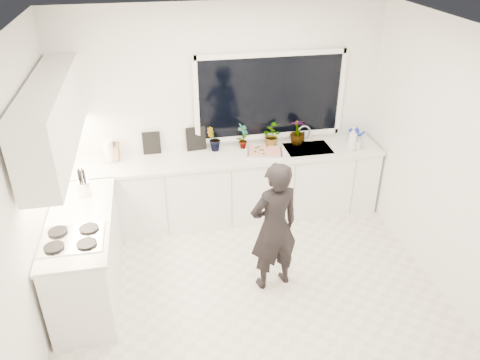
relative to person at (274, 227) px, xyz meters
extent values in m
cube|color=beige|center=(-0.25, -0.09, -0.75)|extent=(4.00, 3.50, 0.02)
cube|color=white|center=(-0.25, 1.67, 0.61)|extent=(4.00, 0.02, 2.70)
cube|color=white|center=(-2.26, -0.09, 0.61)|extent=(0.02, 3.50, 2.70)
cube|color=white|center=(1.76, -0.09, 0.61)|extent=(0.02, 3.50, 2.70)
cube|color=white|center=(-0.25, -0.09, 1.97)|extent=(4.00, 3.50, 0.02)
cube|color=black|center=(0.35, 1.64, 0.81)|extent=(1.80, 0.02, 1.00)
cube|color=white|center=(-0.25, 1.36, -0.30)|extent=(3.92, 0.58, 0.88)
cube|color=white|center=(-1.92, 0.26, -0.30)|extent=(0.58, 1.60, 0.88)
cube|color=silver|center=(-0.25, 1.35, 0.16)|extent=(3.94, 0.62, 0.04)
cube|color=silver|center=(-1.92, 0.26, 0.16)|extent=(0.62, 1.60, 0.04)
cube|color=white|center=(-2.04, 0.61, 1.11)|extent=(0.34, 2.10, 0.70)
cube|color=silver|center=(0.80, 1.36, 0.13)|extent=(0.58, 0.42, 0.14)
cylinder|color=silver|center=(0.80, 1.56, 0.29)|extent=(0.03, 0.03, 0.22)
cube|color=black|center=(-1.94, -0.09, 0.20)|extent=(0.56, 0.48, 0.03)
imported|color=black|center=(0.00, 0.00, 0.00)|extent=(0.60, 0.47, 1.47)
cube|color=silver|center=(0.22, 1.33, 0.20)|extent=(0.49, 0.41, 0.03)
cube|color=#AF2017|center=(0.22, 1.33, 0.21)|extent=(0.45, 0.36, 0.01)
cylinder|color=#1227AF|center=(1.48, 1.52, 0.25)|extent=(0.17, 0.17, 0.13)
cylinder|color=white|center=(-1.67, 1.46, 0.31)|extent=(0.14, 0.14, 0.26)
cube|color=#9A6448|center=(-1.62, 1.50, 0.29)|extent=(0.15, 0.12, 0.22)
cylinder|color=silver|center=(-1.90, 0.71, 0.26)|extent=(0.15, 0.15, 0.16)
cube|color=black|center=(-1.16, 1.60, 0.32)|extent=(0.22, 0.02, 0.28)
cube|color=black|center=(-0.61, 1.60, 0.33)|extent=(0.25, 0.04, 0.30)
imported|color=#26662D|center=(-0.39, 1.52, 0.34)|extent=(0.21, 0.19, 0.32)
imported|color=#26662D|center=(-0.02, 1.52, 0.35)|extent=(0.21, 0.21, 0.33)
imported|color=#26662D|center=(0.34, 1.52, 0.33)|extent=(0.28, 0.31, 0.29)
imported|color=#26662D|center=(0.70, 1.52, 0.35)|extent=(0.22, 0.22, 0.34)
imported|color=#D8BF66|center=(1.32, 1.21, 0.34)|extent=(0.14, 0.14, 0.32)
imported|color=#D8BF66|center=(1.40, 1.21, 0.27)|extent=(0.11, 0.11, 0.18)
camera|label=1|loc=(-1.09, -3.79, 2.76)|focal=35.00mm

